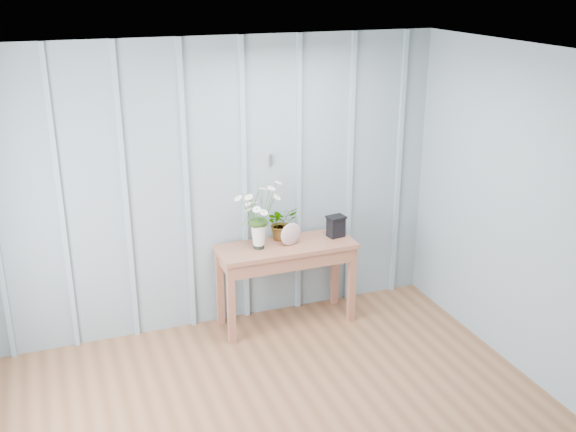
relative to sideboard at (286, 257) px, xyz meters
name	(u,v)px	position (x,y,z in m)	size (l,w,h in m)	color
room_shell	(265,137)	(-0.54, -1.08, 1.35)	(4.00, 4.50, 2.50)	#8296A0
sideboard	(286,257)	(0.00, 0.00, 0.00)	(1.20, 0.45, 0.75)	#8F553F
daisy_vase	(258,207)	(-0.24, 0.01, 0.49)	(0.42, 0.32, 0.60)	black
spider_plant	(282,223)	(0.01, 0.14, 0.26)	(0.27, 0.23, 0.30)	#1D3D13
felt_disc_vessel	(291,234)	(0.04, -0.02, 0.22)	(0.20, 0.06, 0.20)	#8F525D
carved_box	(336,226)	(0.48, 0.02, 0.21)	(0.17, 0.15, 0.19)	black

